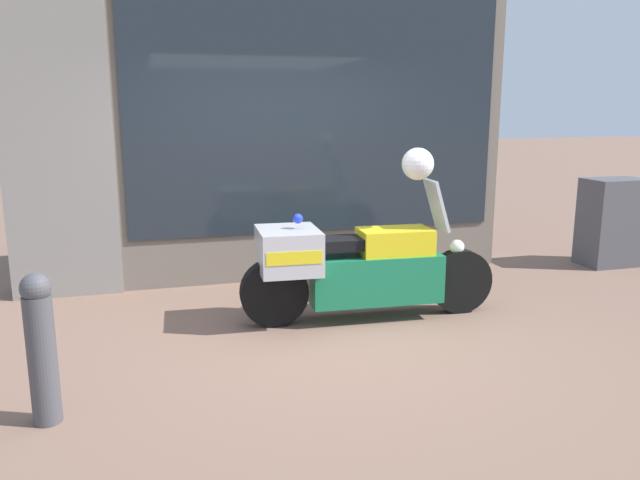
# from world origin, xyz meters

# --- Properties ---
(ground_plane) EXTENTS (60.00, 60.00, 0.00)m
(ground_plane) POSITION_xyz_m (0.00, 0.00, 0.00)
(ground_plane) COLOR #7A5B4C
(shop_building) EXTENTS (5.51, 0.55, 4.18)m
(shop_building) POSITION_xyz_m (-0.44, 2.00, 2.10)
(shop_building) COLOR #6B6056
(shop_building) RESTS_ON ground
(window_display) EXTENTS (3.98, 0.30, 1.91)m
(window_display) POSITION_xyz_m (0.46, 2.03, 0.46)
(window_display) COLOR slate
(window_display) RESTS_ON ground
(paramedic_motorcycle) EXTENTS (2.40, 0.66, 1.28)m
(paramedic_motorcycle) POSITION_xyz_m (0.39, 0.28, 0.51)
(paramedic_motorcycle) COLOR black
(paramedic_motorcycle) RESTS_ON ground
(utility_cabinet) EXTENTS (0.72, 0.48, 1.08)m
(utility_cabinet) POSITION_xyz_m (4.14, 1.37, 0.54)
(utility_cabinet) COLOR #4C4C51
(utility_cabinet) RESTS_ON ground
(white_helmet) EXTENTS (0.29, 0.29, 0.29)m
(white_helmet) POSITION_xyz_m (0.99, 0.25, 1.43)
(white_helmet) COLOR white
(white_helmet) RESTS_ON paramedic_motorcycle
(street_bollard) EXTENTS (0.18, 0.18, 0.96)m
(street_bollard) POSITION_xyz_m (-2.06, -1.02, 0.50)
(street_bollard) COLOR #47474C
(street_bollard) RESTS_ON ground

